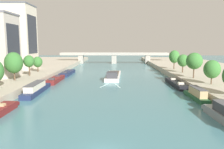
% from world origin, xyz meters
% --- Properties ---
extents(quay_left, '(36.00, 170.00, 1.84)m').
position_xyz_m(quay_left, '(-37.57, 55.00, 0.92)').
color(quay_left, '#B2A893').
rests_on(quay_left, ground).
extents(quay_right, '(36.00, 170.00, 1.84)m').
position_xyz_m(quay_right, '(37.57, 55.00, 0.92)').
color(quay_right, '#B2A893').
rests_on(quay_right, ground).
extents(barge_midriver, '(5.39, 22.58, 2.82)m').
position_xyz_m(barge_midriver, '(0.37, 52.36, 0.84)').
color(barge_midriver, silver).
rests_on(barge_midriver, ground).
extents(wake_behind_barge, '(5.59, 6.02, 0.03)m').
position_xyz_m(wake_behind_barge, '(-0.15, 38.26, 0.01)').
color(wake_behind_barge, silver).
rests_on(wake_behind_barge, ground).
extents(moored_boat_left_midway, '(3.04, 15.60, 2.52)m').
position_xyz_m(moored_boat_left_midway, '(-17.38, 28.62, 1.05)').
color(moored_boat_left_midway, '#1E284C').
rests_on(moored_boat_left_midway, ground).
extents(moored_boat_left_far, '(3.17, 14.31, 2.28)m').
position_xyz_m(moored_boat_left_far, '(-17.34, 44.59, 0.61)').
color(moored_boat_left_far, maroon).
rests_on(moored_boat_left_far, ground).
extents(moored_boat_left_second, '(3.25, 15.39, 2.27)m').
position_xyz_m(moored_boat_left_second, '(-17.05, 60.02, 0.61)').
color(moored_boat_left_second, '#1E284C').
rests_on(moored_boat_left_second, ground).
extents(moored_boat_right_near, '(2.18, 10.49, 2.63)m').
position_xyz_m(moored_boat_right_near, '(17.97, 23.23, 1.09)').
color(moored_boat_right_near, '#235633').
rests_on(moored_boat_right_near, ground).
extents(moored_boat_right_gap_after, '(2.82, 15.47, 2.33)m').
position_xyz_m(moored_boat_right_gap_after, '(17.78, 38.39, 0.64)').
color(moored_boat_right_gap_after, black).
rests_on(moored_boat_right_gap_after, ground).
extents(tree_left_past_mid, '(4.67, 4.67, 7.46)m').
position_xyz_m(tree_left_past_mid, '(-25.59, 35.48, 6.52)').
color(tree_left_past_mid, brown).
rests_on(tree_left_past_mid, quay_left).
extents(tree_left_end_of_row, '(3.22, 3.22, 6.22)m').
position_xyz_m(tree_left_end_of_row, '(-25.00, 44.01, 6.23)').
color(tree_left_end_of_row, brown).
rests_on(tree_left_end_of_row, quay_left).
extents(tree_left_midway, '(3.26, 3.26, 5.29)m').
position_xyz_m(tree_left_midway, '(-25.81, 53.44, 5.28)').
color(tree_left_midway, brown).
rests_on(tree_left_midway, quay_left).
extents(tree_right_by_lamp, '(3.88, 3.88, 5.81)m').
position_xyz_m(tree_right_by_lamp, '(24.12, 30.90, 5.46)').
color(tree_right_by_lamp, brown).
rests_on(tree_right_by_lamp, quay_right).
extents(tree_right_second, '(4.51, 4.51, 7.19)m').
position_xyz_m(tree_right_second, '(23.22, 40.45, 6.68)').
color(tree_right_second, brown).
rests_on(tree_right_second, quay_right).
extents(tree_right_midway, '(3.74, 3.74, 6.12)m').
position_xyz_m(tree_right_midway, '(23.71, 52.39, 5.90)').
color(tree_right_midway, brown).
rests_on(tree_right_midway, quay_right).
extents(tree_right_third, '(3.93, 3.93, 7.21)m').
position_xyz_m(tree_right_third, '(23.49, 62.73, 6.60)').
color(tree_right_third, brown).
rests_on(tree_right_third, quay_right).
extents(building_left_middle, '(10.45, 11.21, 24.28)m').
position_xyz_m(building_left_middle, '(-35.60, 62.42, 14.00)').
color(building_left_middle, beige).
rests_on(building_left_middle, quay_left).
extents(bridge_far, '(63.14, 4.40, 6.39)m').
position_xyz_m(bridge_far, '(0.00, 107.36, 4.10)').
color(bridge_far, '#9E998E').
rests_on(bridge_far, ground).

